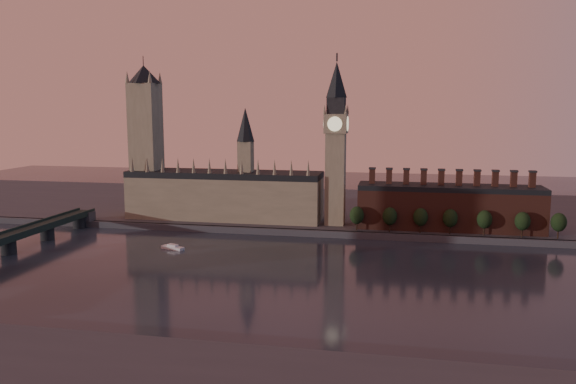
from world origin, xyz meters
TOP-DOWN VIEW (x-y plane):
  - ground at (0.00, 0.00)m, footprint 900.00×900.00m
  - north_bank at (0.00, 178.04)m, footprint 900.00×182.00m
  - palace_of_westminster at (-64.41, 114.91)m, footprint 130.00×30.30m
  - victoria_tower at (-120.00, 115.00)m, footprint 24.00×24.00m
  - big_ben at (10.00, 110.00)m, footprint 15.00×15.00m
  - chimney_block at (80.00, 110.00)m, footprint 110.00×25.00m
  - embankment_tree_0 at (25.02, 93.55)m, footprint 8.60×8.60m
  - embankment_tree_1 at (44.67, 94.31)m, footprint 8.60×8.60m
  - embankment_tree_2 at (62.68, 95.16)m, footprint 8.60×8.60m
  - embankment_tree_3 at (79.71, 95.05)m, footprint 8.60×8.60m
  - embankment_tree_4 at (98.93, 95.05)m, footprint 8.60×8.60m
  - embankment_tree_5 at (119.54, 93.70)m, footprint 8.60×8.60m
  - embankment_tree_6 at (139.01, 94.22)m, footprint 8.60×8.60m
  - river_boat at (-72.87, 43.95)m, footprint 14.29×8.20m

SIDE VIEW (x-z plane):
  - ground at x=0.00m, z-range 0.00..0.00m
  - river_boat at x=-72.87m, z-range -0.32..2.43m
  - north_bank at x=0.00m, z-range 0.00..4.00m
  - embankment_tree_0 at x=25.02m, z-range 6.03..20.91m
  - embankment_tree_1 at x=44.67m, z-range 6.03..20.91m
  - embankment_tree_2 at x=62.68m, z-range 6.03..20.91m
  - embankment_tree_3 at x=79.71m, z-range 6.03..20.91m
  - embankment_tree_4 at x=98.93m, z-range 6.03..20.91m
  - embankment_tree_5 at x=119.54m, z-range 6.03..20.91m
  - embankment_tree_6 at x=139.01m, z-range 6.03..20.91m
  - chimney_block at x=80.00m, z-range -0.68..36.32m
  - palace_of_westminster at x=-64.41m, z-range -15.37..58.63m
  - big_ben at x=10.00m, z-range 3.33..110.33m
  - victoria_tower at x=-120.00m, z-range 5.09..113.09m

